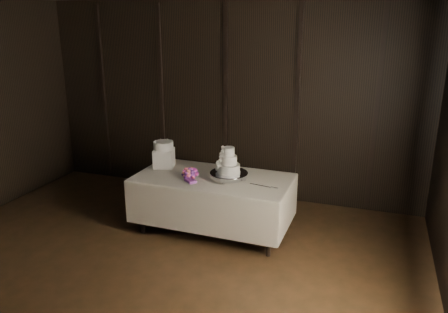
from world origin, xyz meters
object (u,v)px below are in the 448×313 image
at_px(display_table, 213,202).
at_px(small_cake, 163,145).
at_px(bouquet, 190,174).
at_px(cake_stand, 229,176).
at_px(wedding_cake, 227,163).
at_px(box_pedestal, 164,158).

relative_size(display_table, small_cake, 7.53).
height_order(display_table, bouquet, bouquet).
distance_m(cake_stand, bouquet, 0.49).
height_order(cake_stand, bouquet, bouquet).
bearing_deg(small_cake, cake_stand, -10.22).
bearing_deg(bouquet, wedding_cake, 13.47).
relative_size(bouquet, small_cake, 1.40).
height_order(wedding_cake, box_pedestal, wedding_cake).
distance_m(cake_stand, wedding_cake, 0.18).
xyz_separation_m(cake_stand, small_cake, (-1.00, 0.18, 0.26)).
bearing_deg(bouquet, cake_stand, 14.39).
bearing_deg(display_table, box_pedestal, 169.01).
height_order(display_table, wedding_cake, wedding_cake).
xyz_separation_m(box_pedestal, small_cake, (0.00, 0.00, 0.18)).
distance_m(display_table, bouquet, 0.49).
height_order(wedding_cake, bouquet, wedding_cake).
distance_m(bouquet, small_cake, 0.65).
relative_size(wedding_cake, box_pedestal, 1.27).
bearing_deg(box_pedestal, wedding_cake, -11.26).
height_order(cake_stand, wedding_cake, wedding_cake).
xyz_separation_m(display_table, wedding_cake, (0.20, -0.03, 0.56)).
xyz_separation_m(display_table, cake_stand, (0.22, -0.02, 0.39)).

